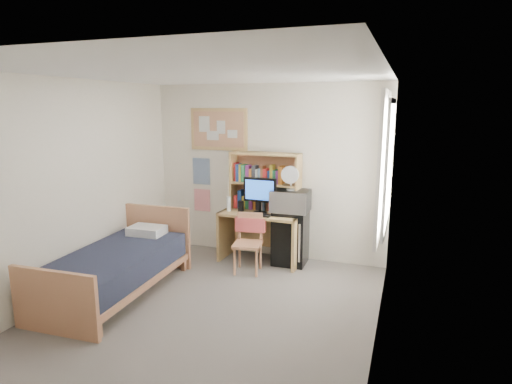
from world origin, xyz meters
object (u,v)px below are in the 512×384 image
(monitor, at_px, (260,196))
(speaker_left, at_px, (241,206))
(mini_fridge, at_px, (290,237))
(desk_fan, at_px, (291,179))
(bed, at_px, (115,273))
(microwave, at_px, (291,200))
(speaker_right, at_px, (280,209))
(desk, at_px, (261,237))
(bulletin_board, at_px, (219,129))
(desk_chair, at_px, (248,244))

(monitor, relative_size, speaker_left, 3.30)
(mini_fridge, relative_size, desk_fan, 2.54)
(speaker_left, bearing_deg, bed, -119.19)
(mini_fridge, distance_m, desk_fan, 0.86)
(desk_fan, bearing_deg, microwave, -1.37)
(speaker_left, distance_m, speaker_right, 0.60)
(mini_fridge, distance_m, speaker_left, 0.85)
(desk, height_order, desk_fan, desk_fan)
(desk, height_order, mini_fridge, mini_fridge)
(mini_fridge, distance_m, bed, 2.46)
(bulletin_board, distance_m, monitor, 1.27)
(desk_chair, bearing_deg, desk_fan, 39.83)
(desk, distance_m, desk_chair, 0.49)
(bulletin_board, bearing_deg, desk, -20.66)
(monitor, distance_m, microwave, 0.45)
(bed, height_order, monitor, monitor)
(bulletin_board, height_order, monitor, bulletin_board)
(desk_chair, height_order, microwave, microwave)
(desk, bearing_deg, speaker_left, -168.69)
(desk, relative_size, monitor, 2.27)
(bulletin_board, xyz_separation_m, monitor, (0.80, -0.36, -0.91))
(desk, bearing_deg, monitor, -90.00)
(monitor, bearing_deg, desk_fan, 14.77)
(bulletin_board, bearing_deg, speaker_right, -18.74)
(desk, bearing_deg, speaker_right, -11.31)
(mini_fridge, bearing_deg, monitor, -166.16)
(bed, relative_size, microwave, 3.73)
(monitor, relative_size, speaker_right, 2.96)
(speaker_left, height_order, desk_fan, desk_fan)
(speaker_left, height_order, speaker_right, speaker_right)
(bed, xyz_separation_m, speaker_left, (1.00, 1.64, 0.55))
(mini_fridge, xyz_separation_m, speaker_left, (-0.73, -0.11, 0.43))
(speaker_left, bearing_deg, bulletin_board, 146.92)
(desk, distance_m, bed, 2.14)
(desk, bearing_deg, desk_chair, -91.55)
(bed, xyz_separation_m, monitor, (1.30, 1.63, 0.74))
(bulletin_board, height_order, desk_chair, bulletin_board)
(bed, xyz_separation_m, speaker_right, (1.60, 1.62, 0.56))
(bulletin_board, height_order, speaker_right, bulletin_board)
(desk, xyz_separation_m, speaker_left, (-0.30, -0.05, 0.45))
(mini_fridge, relative_size, speaker_left, 4.99)
(desk_chair, distance_m, mini_fridge, 0.71)
(desk, height_order, monitor, monitor)
(speaker_right, distance_m, desk_fan, 0.46)
(microwave, bearing_deg, monitor, -168.67)
(bulletin_board, xyz_separation_m, microwave, (1.23, -0.26, -0.97))
(bulletin_board, bearing_deg, bed, -104.07)
(desk, relative_size, microwave, 2.26)
(desk, relative_size, speaker_right, 6.70)
(speaker_left, xyz_separation_m, speaker_right, (0.60, -0.02, 0.01))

